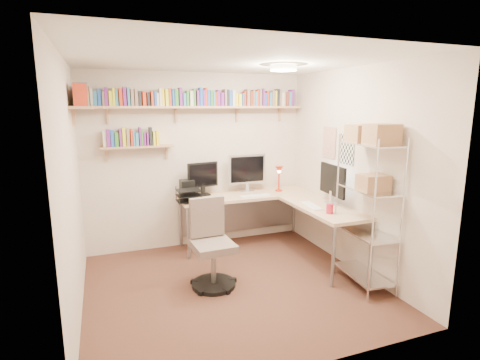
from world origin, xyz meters
The scene contains 6 objects.
ground centered at (0.00, 0.00, 0.00)m, with size 3.20×3.20×0.00m, color #45281D.
room_shell centered at (0.00, 0.00, 1.55)m, with size 3.24×3.04×2.52m.
wall_shelves centered at (-0.41, 1.29, 2.03)m, with size 3.12×1.09×0.80m.
corner_desk centered at (0.70, 0.94, 0.76)m, with size 2.05×1.98×1.33m.
office_chair centered at (-0.20, 0.13, 0.42)m, with size 0.53×0.54×1.01m.
wire_rack centered at (1.42, -0.51, 1.38)m, with size 0.43×0.77×1.85m.
Camera 1 is at (-1.31, -3.77, 2.03)m, focal length 28.00 mm.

